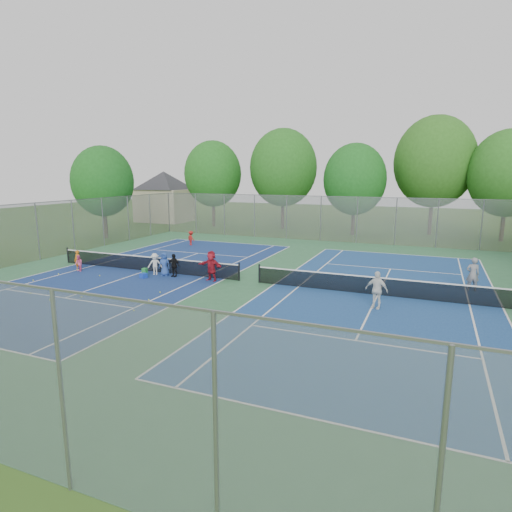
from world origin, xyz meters
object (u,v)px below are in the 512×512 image
Objects in this scene: net_left at (146,264)px; instructor at (473,274)px; ball_hopper at (145,272)px; ball_crate at (143,276)px; net_right at (378,287)px.

instructor is at bearing 8.40° from net_left.
ball_hopper is at bearing -55.68° from net_left.
ball_crate is (0.98, -1.54, -0.31)m from net_left.
net_left is at bearing 122.33° from ball_crate.
net_right is 7.28× the size of instructor.
net_left is 18.57m from instructor.
net_right is (14.00, 0.00, 0.00)m from net_left.
net_right is 37.82× the size of ball_crate.
instructor is at bearing 13.75° from ball_crate.
instructor is (4.36, 2.71, 0.43)m from net_right.
net_left reaches higher than ball_crate.
ball_hopper is (0.84, -1.23, -0.20)m from net_left.
net_left is at bearing 180.00° from net_right.
ball_crate is 0.67× the size of ball_hopper.
ball_crate is at bearing -173.25° from net_right.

